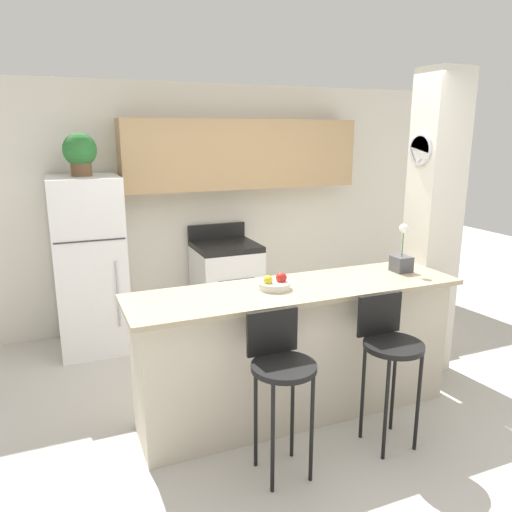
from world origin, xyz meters
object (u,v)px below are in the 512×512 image
potted_plant_on_fridge (80,152)px  stove_range (226,284)px  bar_stool_left (281,368)px  refrigerator (89,265)px  bar_stool_right (389,347)px  orchid_vase (402,259)px  fruit_bowl (275,284)px

potted_plant_on_fridge → stove_range: bearing=1.7°
bar_stool_left → refrigerator: bearing=110.4°
refrigerator → stove_range: size_ratio=1.56×
bar_stool_right → orchid_vase: bearing=48.0°
bar_stool_right → orchid_vase: (0.54, 0.60, 0.40)m
orchid_vase → stove_range: bearing=114.7°
stove_range → bar_stool_left: size_ratio=1.06×
bar_stool_left → bar_stool_right: same height
stove_range → refrigerator: bearing=-178.3°
potted_plant_on_fridge → bar_stool_right: bearing=-54.9°
bar_stool_right → orchid_vase: size_ratio=2.66×
bar_stool_left → fruit_bowl: size_ratio=4.45×
stove_range → fruit_bowl: bearing=-98.5°
potted_plant_on_fridge → orchid_vase: (2.21, -1.77, -0.79)m
bar_stool_left → fruit_bowl: 0.71m
refrigerator → bar_stool_left: size_ratio=1.64×
refrigerator → fruit_bowl: 2.11m
potted_plant_on_fridge → fruit_bowl: 2.27m
potted_plant_on_fridge → refrigerator: bearing=-65.3°
stove_range → bar_stool_left: (-0.50, -2.41, 0.23)m
bar_stool_left → bar_stool_right: size_ratio=1.00×
stove_range → bar_stool_right: 2.44m
orchid_vase → fruit_bowl: orchid_vase is taller
potted_plant_on_fridge → fruit_bowl: potted_plant_on_fridge is taller
potted_plant_on_fridge → fruit_bowl: (1.11, -1.79, -0.85)m
stove_range → potted_plant_on_fridge: size_ratio=2.78×
stove_range → bar_stool_left: 2.48m
bar_stool_left → orchid_vase: bearing=24.4°
stove_range → bar_stool_right: bearing=-83.2°
bar_stool_left → bar_stool_right: (0.79, 0.00, 0.00)m
refrigerator → bar_stool_right: bearing=-54.9°
stove_range → fruit_bowl: 1.94m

